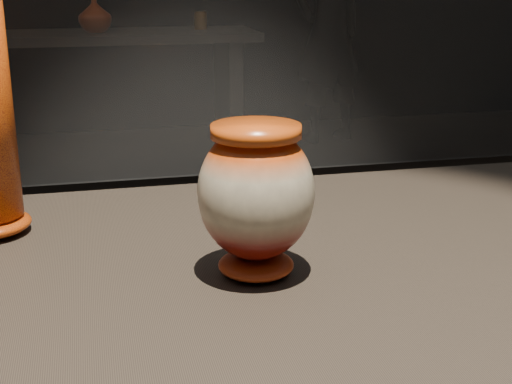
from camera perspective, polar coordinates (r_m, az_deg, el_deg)
main_vase at (r=0.81m, az=0.00°, el=-0.22°), size 0.15×0.15×0.18m
back_shelf at (r=4.25m, az=-13.72°, el=8.76°), size 2.00×0.60×0.90m
back_vase_mid at (r=4.17m, az=-12.77°, el=13.64°), size 0.19×0.19×0.19m
back_vase_right at (r=4.32m, az=-4.47°, el=13.53°), size 0.08×0.08×0.10m
visitor at (r=5.32m, az=5.88°, el=12.53°), size 0.67×0.55×1.59m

